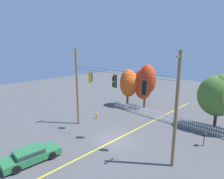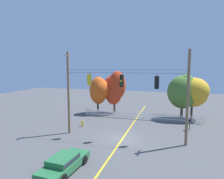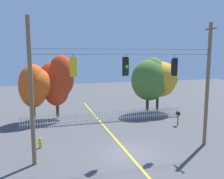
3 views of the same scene
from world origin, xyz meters
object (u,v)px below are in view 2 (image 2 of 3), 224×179
object	(u,v)px
traffic_signal_northbound_secondary	(157,82)
parked_car	(64,163)
traffic_signal_southbound_primary	(121,81)
traffic_signal_eastbound_side	(90,80)
autumn_oak_far_east	(184,91)
fire_hydrant	(82,123)
autumn_maple_near_fence	(99,90)
autumn_maple_mid	(114,89)
autumn_maple_far_west	(193,92)
roadside_mailbox	(190,121)

from	to	relation	value
traffic_signal_northbound_secondary	parked_car	bearing A→B (deg)	-127.62
traffic_signal_southbound_primary	traffic_signal_eastbound_side	bearing A→B (deg)	-179.67
autumn_oak_far_east	fire_hydrant	distance (m)	14.65
autumn_maple_near_fence	parked_car	bearing A→B (deg)	-77.79
autumn_maple_near_fence	autumn_maple_mid	size ratio (longest dim) A/B	0.87
traffic_signal_southbound_primary	autumn_maple_far_west	bearing A→B (deg)	53.09
autumn_maple_mid	roadside_mailbox	size ratio (longest dim) A/B	5.03
autumn_maple_mid	parked_car	world-z (taller)	autumn_maple_mid
parked_car	autumn_maple_near_fence	bearing A→B (deg)	102.21
traffic_signal_eastbound_side	autumn_maple_far_west	bearing A→B (deg)	42.76
traffic_signal_southbound_primary	fire_hydrant	size ratio (longest dim) A/B	1.80
traffic_signal_northbound_secondary	autumn_maple_far_west	bearing A→B (deg)	67.54
roadside_mailbox	autumn_maple_far_west	bearing A→B (deg)	81.83
traffic_signal_southbound_primary	autumn_oak_far_east	distance (m)	12.17
autumn_oak_far_east	traffic_signal_eastbound_side	bearing A→B (deg)	-134.50
autumn_maple_near_fence	fire_hydrant	xyz separation A→B (m)	(0.43, -7.25, -3.33)
traffic_signal_northbound_secondary	parked_car	size ratio (longest dim) A/B	0.32
autumn_maple_mid	parked_car	bearing A→B (deg)	-85.03
roadside_mailbox	traffic_signal_eastbound_side	bearing A→B (deg)	-154.69
traffic_signal_northbound_secondary	autumn_maple_mid	bearing A→B (deg)	124.29
traffic_signal_southbound_primary	parked_car	bearing A→B (deg)	-106.90
autumn_maple_mid	autumn_oak_far_east	bearing A→B (deg)	-3.88
autumn_maple_near_fence	autumn_maple_far_west	xyz separation A→B (m)	(13.86, 0.46, 0.14)
traffic_signal_eastbound_side	traffic_signal_southbound_primary	xyz separation A→B (m)	(3.45, 0.02, -0.05)
autumn_maple_far_west	autumn_maple_mid	bearing A→B (deg)	177.98
fire_hydrant	autumn_oak_far_east	bearing A→B (deg)	31.47
traffic_signal_southbound_primary	autumn_oak_far_east	size ratio (longest dim) A/B	0.22
traffic_signal_eastbound_side	traffic_signal_southbound_primary	world-z (taller)	same
traffic_signal_southbound_primary	fire_hydrant	distance (m)	8.38
autumn_maple_near_fence	autumn_oak_far_east	bearing A→B (deg)	0.75
autumn_oak_far_east	autumn_maple_far_west	distance (m)	1.35
autumn_maple_far_west	autumn_oak_far_east	bearing A→B (deg)	-167.46
roadside_mailbox	traffic_signal_southbound_primary	bearing A→B (deg)	-144.89
autumn_maple_near_fence	autumn_maple_far_west	distance (m)	13.87
traffic_signal_northbound_secondary	autumn_oak_far_east	size ratio (longest dim) A/B	0.23
traffic_signal_northbound_secondary	autumn_oak_far_east	xyz separation A→B (m)	(2.99, 10.11, -1.96)
traffic_signal_southbound_primary	autumn_maple_near_fence	xyz separation A→B (m)	(-6.06, 9.93, -2.27)
traffic_signal_eastbound_side	autumn_maple_mid	world-z (taller)	traffic_signal_eastbound_side
traffic_signal_eastbound_side	traffic_signal_southbound_primary	distance (m)	3.45
traffic_signal_southbound_primary	autumn_maple_far_west	world-z (taller)	traffic_signal_southbound_primary
autumn_oak_far_east	autumn_maple_far_west	xyz separation A→B (m)	(1.31, 0.29, -0.09)
autumn_maple_near_fence	autumn_oak_far_east	xyz separation A→B (m)	(12.55, 0.16, 0.23)
traffic_signal_eastbound_side	traffic_signal_southbound_primary	size ratio (longest dim) A/B	0.96
fire_hydrant	autumn_maple_far_west	bearing A→B (deg)	29.85
traffic_signal_eastbound_side	autumn_maple_mid	bearing A→B (deg)	92.25
traffic_signal_eastbound_side	roadside_mailbox	xyz separation A→B (m)	(10.47, 4.95, -4.95)
autumn_maple_mid	fire_hydrant	world-z (taller)	autumn_maple_mid
autumn_maple_far_west	parked_car	world-z (taller)	autumn_maple_far_west
autumn_maple_near_fence	autumn_maple_far_west	bearing A→B (deg)	1.88
parked_car	traffic_signal_eastbound_side	bearing A→B (deg)	98.85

